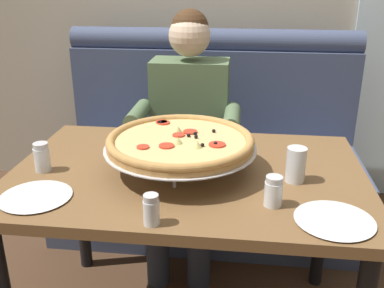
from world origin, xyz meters
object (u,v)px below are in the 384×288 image
at_px(diner_main, 188,124).
at_px(shaker_pepper_flakes, 151,212).
at_px(pizza, 180,142).
at_px(booth_bench, 208,160).
at_px(shaker_parmesan, 273,193).
at_px(drinking_glass, 296,167).
at_px(shaker_oregano, 42,159).
at_px(dining_table, 188,191).
at_px(plate_near_left, 335,218).
at_px(plate_near_right, 36,195).

xyz_separation_m(diner_main, shaker_pepper_flakes, (0.03, -1.03, 0.08)).
bearing_deg(pizza, booth_bench, 88.32).
bearing_deg(shaker_parmesan, drinking_glass, 65.36).
bearing_deg(pizza, shaker_pepper_flakes, -94.24).
bearing_deg(diner_main, drinking_glass, -55.26).
bearing_deg(booth_bench, diner_main, -107.74).
xyz_separation_m(pizza, shaker_oregano, (-0.51, -0.07, -0.06)).
bearing_deg(drinking_glass, diner_main, 124.74).
xyz_separation_m(dining_table, diner_main, (-0.09, 0.64, 0.05)).
relative_size(booth_bench, shaker_parmesan, 17.14).
xyz_separation_m(booth_bench, shaker_parmesan, (0.30, -1.14, 0.39)).
distance_m(dining_table, plate_near_left, 0.58).
bearing_deg(dining_table, drinking_glass, -6.36).
bearing_deg(diner_main, shaker_pepper_flakes, -88.34).
bearing_deg(shaker_parmesan, plate_near_left, -23.39).
bearing_deg(diner_main, booth_bench, 72.26).
height_order(shaker_parmesan, plate_near_left, shaker_parmesan).
height_order(booth_bench, dining_table, booth_bench).
relative_size(diner_main, pizza, 2.27).
height_order(dining_table, pizza, pizza).
relative_size(pizza, shaker_pepper_flakes, 5.84).
bearing_deg(plate_near_left, shaker_pepper_flakes, -171.54).
bearing_deg(plate_near_left, drinking_glass, 109.44).
height_order(diner_main, plate_near_right, diner_main).
height_order(booth_bench, diner_main, diner_main).
distance_m(diner_main, drinking_glass, 0.84).
relative_size(shaker_oregano, drinking_glass, 0.87).
bearing_deg(booth_bench, plate_near_left, -68.33).
xyz_separation_m(booth_bench, shaker_pepper_flakes, (-0.06, -1.29, 0.39)).
bearing_deg(booth_bench, drinking_glass, -67.72).
relative_size(dining_table, pizza, 2.34).
bearing_deg(plate_near_right, shaker_oregano, 107.81).
bearing_deg(diner_main, dining_table, -82.43).
distance_m(dining_table, drinking_glass, 0.42).
xyz_separation_m(pizza, shaker_parmesan, (0.33, -0.23, -0.07)).
bearing_deg(shaker_pepper_flakes, dining_table, 81.86).
bearing_deg(shaker_parmesan, dining_table, 142.89).
relative_size(booth_bench, diner_main, 1.35).
distance_m(dining_table, shaker_pepper_flakes, 0.41).
relative_size(dining_table, shaker_oregano, 11.97).
relative_size(pizza, drinking_glass, 4.45).
xyz_separation_m(pizza, plate_near_right, (-0.44, -0.28, -0.10)).
distance_m(shaker_oregano, plate_near_right, 0.22).
bearing_deg(plate_near_left, diner_main, 120.91).
distance_m(diner_main, shaker_parmesan, 0.96).
relative_size(booth_bench, plate_near_left, 7.19).
bearing_deg(booth_bench, shaker_parmesan, -75.04).
bearing_deg(shaker_pepper_flakes, plate_near_left, 8.46).
distance_m(shaker_parmesan, plate_near_left, 0.20).
distance_m(diner_main, plate_near_left, 1.11).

